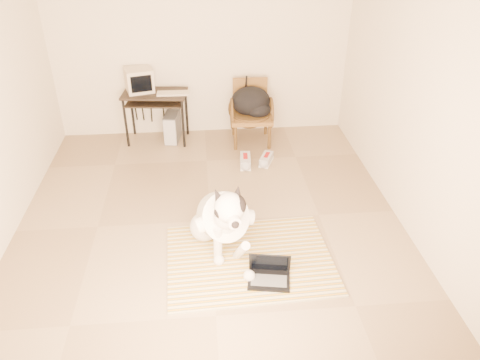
{
  "coord_description": "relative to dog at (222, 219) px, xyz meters",
  "views": [
    {
      "loc": [
        -0.05,
        -4.02,
        2.95
      ],
      "look_at": [
        0.28,
        -0.37,
        0.71
      ],
      "focal_mm": 35.0,
      "sensor_mm": 36.0,
      "label": 1
    }
  ],
  "objects": [
    {
      "name": "floor",
      "position": [
        -0.11,
        0.45,
        -0.34
      ],
      "size": [
        4.5,
        4.5,
        0.0
      ],
      "primitive_type": "plane",
      "color": "#907758",
      "rests_on": "ground"
    },
    {
      "name": "wall_back",
      "position": [
        -0.11,
        2.7,
        1.01
      ],
      "size": [
        4.5,
        0.0,
        4.5
      ],
      "primitive_type": "plane",
      "rotation": [
        1.57,
        0.0,
        0.0
      ],
      "color": "beige",
      "rests_on": "floor"
    },
    {
      "name": "wall_front",
      "position": [
        -0.11,
        -1.8,
        1.01
      ],
      "size": [
        4.5,
        0.0,
        4.5
      ],
      "primitive_type": "plane",
      "rotation": [
        -1.57,
        0.0,
        0.0
      ],
      "color": "beige",
      "rests_on": "floor"
    },
    {
      "name": "wall_right",
      "position": [
        1.89,
        0.45,
        1.01
      ],
      "size": [
        0.0,
        4.5,
        4.5
      ],
      "primitive_type": "plane",
      "rotation": [
        1.57,
        0.0,
        -1.57
      ],
      "color": "beige",
      "rests_on": "floor"
    },
    {
      "name": "rug",
      "position": [
        0.24,
        -0.21,
        -0.33
      ],
      "size": [
        1.59,
        1.24,
        0.02
      ],
      "color": "#B78020",
      "rests_on": "floor"
    },
    {
      "name": "dog",
      "position": [
        0.0,
        0.0,
        0.0
      ],
      "size": [
        0.58,
        1.15,
        0.86
      ],
      "color": "silver",
      "rests_on": "rug"
    },
    {
      "name": "laptop",
      "position": [
        0.38,
        -0.5,
        -0.26
      ],
      "size": [
        0.41,
        0.33,
        0.26
      ],
      "color": "black",
      "rests_on": "rug"
    },
    {
      "name": "computer_desk",
      "position": [
        -0.76,
        2.42,
        0.26
      ],
      "size": [
        0.89,
        0.56,
        0.7
      ],
      "color": "black",
      "rests_on": "floor"
    },
    {
      "name": "crt_monitor",
      "position": [
        -0.95,
        2.5,
        0.51
      ],
      "size": [
        0.42,
        0.4,
        0.31
      ],
      "color": "#BFAE96",
      "rests_on": "computer_desk"
    },
    {
      "name": "desk_keyboard",
      "position": [
        -0.51,
        2.34,
        0.37
      ],
      "size": [
        0.42,
        0.16,
        0.03
      ],
      "primitive_type": "cube",
      "rotation": [
        0.0,
        0.0,
        -0.02
      ],
      "color": "#BFAE96",
      "rests_on": "computer_desk"
    },
    {
      "name": "pc_tower",
      "position": [
        -0.56,
        2.43,
        -0.15
      ],
      "size": [
        0.23,
        0.44,
        0.39
      ],
      "color": "#505052",
      "rests_on": "floor"
    },
    {
      "name": "rattan_chair",
      "position": [
        0.53,
        2.32,
        0.08
      ],
      "size": [
        0.57,
        0.55,
        0.84
      ],
      "color": "brown",
      "rests_on": "floor"
    },
    {
      "name": "backpack",
      "position": [
        0.54,
        2.31,
        0.22
      ],
      "size": [
        0.53,
        0.46,
        0.39
      ],
      "color": "black",
      "rests_on": "rattan_chair"
    },
    {
      "name": "sneaker_left",
      "position": [
        0.38,
        1.61,
        -0.29
      ],
      "size": [
        0.16,
        0.34,
        0.12
      ],
      "color": "white",
      "rests_on": "floor"
    },
    {
      "name": "sneaker_right",
      "position": [
        0.65,
        1.64,
        -0.3
      ],
      "size": [
        0.23,
        0.33,
        0.11
      ],
      "color": "white",
      "rests_on": "floor"
    }
  ]
}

